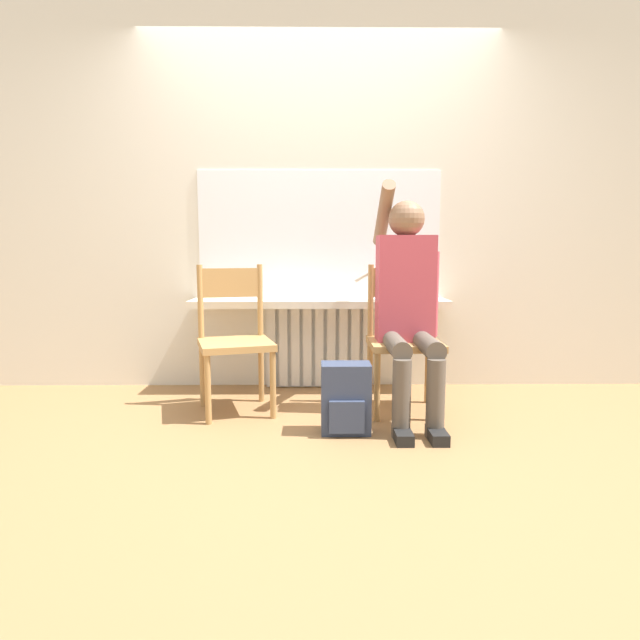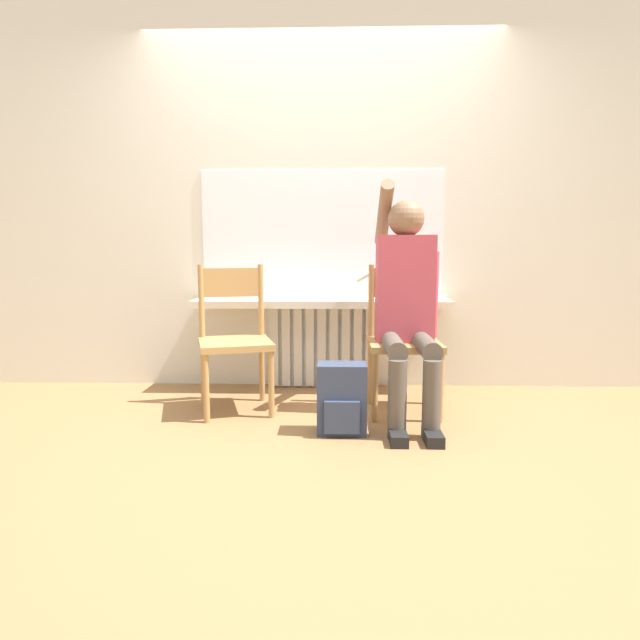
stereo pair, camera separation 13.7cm
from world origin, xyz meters
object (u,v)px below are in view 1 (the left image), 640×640
(chair_right, at_px, (403,337))
(cat, at_px, (399,278))
(chair_left, at_px, (235,337))
(person, at_px, (408,298))
(backpack, at_px, (346,399))

(chair_right, bearing_deg, cat, 85.47)
(chair_left, xyz_separation_m, chair_right, (1.04, 0.00, 0.00))
(chair_right, xyz_separation_m, cat, (0.03, 0.42, 0.34))
(person, xyz_separation_m, cat, (0.03, 0.53, 0.09))
(person, distance_m, backpack, 0.72)
(chair_left, height_order, chair_right, same)
(chair_left, distance_m, person, 1.08)
(cat, bearing_deg, backpack, -115.79)
(chair_right, distance_m, person, 0.28)
(chair_right, height_order, cat, chair_right)
(chair_left, height_order, backpack, chair_left)
(person, bearing_deg, chair_left, 173.71)
(chair_right, relative_size, backpack, 2.35)
(chair_left, bearing_deg, cat, 5.13)
(chair_left, bearing_deg, chair_right, -16.12)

